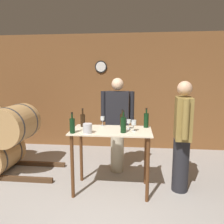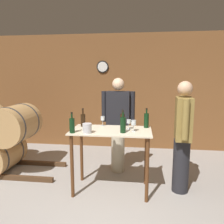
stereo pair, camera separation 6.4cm
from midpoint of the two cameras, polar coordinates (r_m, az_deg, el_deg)
back_wall at (r=5.23m, az=1.33°, el=5.22°), size 8.40×0.08×2.70m
tasting_table at (r=3.26m, az=-0.75°, el=-7.95°), size 1.17×0.64×0.95m
wine_bottle_far_left at (r=3.07m, az=-10.94°, el=-3.40°), size 0.07×0.07×0.29m
wine_bottle_left at (r=3.44m, az=-8.18°, el=-2.04°), size 0.07×0.07×0.29m
wine_bottle_center at (r=3.40m, az=2.16°, el=-2.07°), size 0.07×0.07×0.27m
wine_bottle_right at (r=3.04m, az=2.38°, el=-3.25°), size 0.08×0.08×0.31m
wine_bottle_far_right at (r=3.37m, az=8.38°, el=-2.05°), size 0.07×0.07×0.30m
wine_glass_near_left at (r=3.45m, az=-3.05°, el=-1.79°), size 0.06×0.06×0.15m
wine_glass_near_center at (r=3.25m, az=3.86°, el=-2.60°), size 0.06×0.06×0.15m
wine_glass_near_right at (r=3.12m, az=5.13°, el=-2.86°), size 0.07×0.07×0.16m
ice_bucket at (r=3.03m, az=-7.02°, el=-4.28°), size 0.13×0.13×0.14m
person_host at (r=3.90m, az=0.94°, el=-2.93°), size 0.59×0.24×1.70m
person_visitor_with_scarf at (r=3.38m, az=17.35°, el=-5.66°), size 0.25×0.59×1.66m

